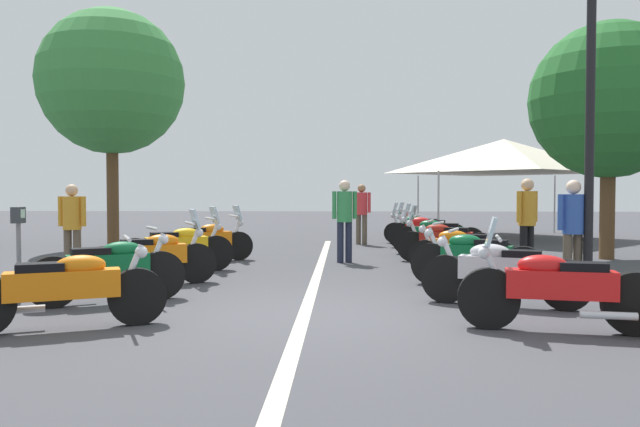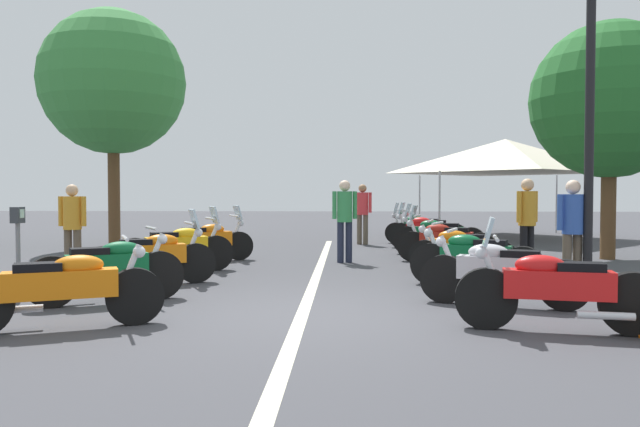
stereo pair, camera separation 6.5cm
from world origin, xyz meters
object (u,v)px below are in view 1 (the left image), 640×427
at_px(motorcycle_right_row_0, 557,288).
at_px(event_tent, 504,156).
at_px(motorcycle_right_row_1, 502,271).
at_px(motorcycle_right_row_2, 475,258).
at_px(motorcycle_right_row_5, 437,235).
at_px(bystander_0, 573,224).
at_px(motorcycle_left_row_3, 178,247).
at_px(motorcycle_right_row_4, 444,240).
at_px(bystander_1, 345,214).
at_px(bystander_3, 72,222).
at_px(roadside_tree_0, 609,101).
at_px(motorcycle_left_row_1, 110,269).
at_px(motorcycle_left_row_4, 205,240).
at_px(motorcycle_right_row_3, 462,249).
at_px(bystander_4, 362,209).
at_px(roadside_tree_1, 111,82).
at_px(motorcycle_left_row_2, 153,256).
at_px(bystander_2, 527,217).
at_px(motorcycle_right_row_6, 426,231).
at_px(street_lamp_twin_globe, 591,66).
at_px(parking_meter, 19,236).
at_px(motorcycle_left_row_0, 65,288).

height_order(motorcycle_right_row_0, event_tent, event_tent).
bearing_deg(motorcycle_right_row_1, motorcycle_right_row_2, -69.92).
relative_size(motorcycle_right_row_0, motorcycle_right_row_5, 1.00).
xyz_separation_m(motorcycle_right_row_1, event_tent, (12.25, -3.10, 2.19)).
xyz_separation_m(motorcycle_right_row_0, bystander_0, (3.25, -1.34, 0.51)).
relative_size(motorcycle_right_row_2, bystander_0, 1.18).
height_order(motorcycle_left_row_3, motorcycle_right_row_4, motorcycle_left_row_3).
height_order(bystander_0, bystander_1, bystander_1).
bearing_deg(bystander_3, roadside_tree_0, -70.95).
distance_m(motorcycle_left_row_1, roadside_tree_0, 11.15).
distance_m(motorcycle_left_row_4, event_tent, 11.12).
distance_m(motorcycle_right_row_2, motorcycle_right_row_3, 1.65).
bearing_deg(motorcycle_right_row_3, motorcycle_left_row_4, -3.32).
relative_size(bystander_4, roadside_tree_1, 0.26).
relative_size(motorcycle_left_row_4, event_tent, 0.36).
distance_m(motorcycle_right_row_1, motorcycle_right_row_5, 6.60).
bearing_deg(motorcycle_left_row_2, bystander_2, -8.55).
bearing_deg(motorcycle_right_row_5, roadside_tree_1, 1.54).
distance_m(motorcycle_right_row_6, event_tent, 5.42).
bearing_deg(street_lamp_twin_globe, bystander_1, 49.23).
height_order(bystander_1, roadside_tree_1, roadside_tree_1).
height_order(motorcycle_left_row_2, bystander_1, bystander_1).
distance_m(motorcycle_left_row_3, motorcycle_right_row_6, 7.30).
height_order(motorcycle_left_row_4, bystander_4, bystander_4).
xyz_separation_m(motorcycle_right_row_2, roadside_tree_1, (7.09, 8.42, 4.02)).
relative_size(bystander_2, bystander_4, 1.02).
distance_m(parking_meter, bystander_4, 10.60).
height_order(motorcycle_right_row_2, motorcycle_right_row_5, motorcycle_right_row_5).
bearing_deg(bystander_3, roadside_tree_1, 17.75).
bearing_deg(motorcycle_right_row_6, motorcycle_right_row_4, 106.73).
xyz_separation_m(motorcycle_right_row_5, street_lamp_twin_globe, (-4.92, -1.62, 2.96)).
bearing_deg(motorcycle_right_row_0, bystander_1, -60.08).
bearing_deg(bystander_0, roadside_tree_1, 42.22).
bearing_deg(bystander_1, bystander_0, -143.25).
bearing_deg(motorcycle_right_row_6, motorcycle_right_row_5, 108.59).
xyz_separation_m(motorcycle_right_row_3, event_tent, (8.98, -3.02, 2.20)).
bearing_deg(roadside_tree_1, bystander_1, -120.62).
distance_m(motorcycle_left_row_0, bystander_1, 7.24).
bearing_deg(motorcycle_left_row_1, roadside_tree_1, 79.92).
distance_m(motorcycle_right_row_3, bystander_1, 2.78).
distance_m(motorcycle_left_row_2, motorcycle_right_row_0, 6.15).
xyz_separation_m(motorcycle_left_row_0, bystander_1, (6.56, -3.02, 0.57)).
bearing_deg(motorcycle_right_row_4, motorcycle_right_row_3, 108.45).
xyz_separation_m(bystander_2, roadside_tree_0, (2.26, -2.42, 2.48)).
bearing_deg(parking_meter, bystander_3, 102.27).
relative_size(motorcycle_left_row_3, bystander_3, 1.21).
height_order(motorcycle_left_row_4, parking_meter, parking_meter).
relative_size(motorcycle_right_row_3, roadside_tree_1, 0.30).
relative_size(motorcycle_left_row_0, bystander_1, 1.17).
relative_size(motorcycle_left_row_4, motorcycle_right_row_6, 0.97).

